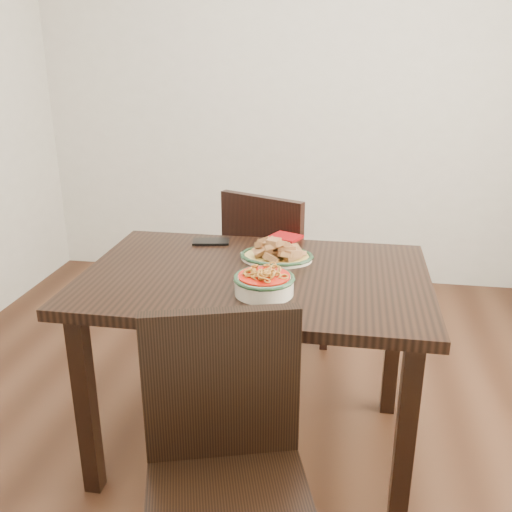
% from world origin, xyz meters
% --- Properties ---
extents(floor, '(3.50, 3.50, 0.00)m').
position_xyz_m(floor, '(0.00, 0.00, 0.00)').
color(floor, '#341C10').
rests_on(floor, ground).
extents(wall_back, '(3.50, 0.10, 2.60)m').
position_xyz_m(wall_back, '(0.00, 1.75, 1.30)').
color(wall_back, beige).
rests_on(wall_back, ground).
extents(dining_table, '(1.24, 0.83, 0.75)m').
position_xyz_m(dining_table, '(-0.01, -0.11, 0.66)').
color(dining_table, black).
rests_on(dining_table, ground).
extents(chair_far, '(0.55, 0.55, 0.89)m').
position_xyz_m(chair_far, '(-0.03, 0.56, 0.50)').
color(chair_far, black).
rests_on(chair_far, ground).
extents(chair_near, '(0.53, 0.53, 0.89)m').
position_xyz_m(chair_near, '(0.04, -0.82, 0.50)').
color(chair_near, black).
rests_on(chair_near, ground).
extents(fish_plate, '(0.27, 0.22, 0.11)m').
position_xyz_m(fish_plate, '(0.05, 0.05, 0.79)').
color(fish_plate, '#EBE2C6').
rests_on(fish_plate, dining_table).
extents(noodle_bowl, '(0.21, 0.21, 0.08)m').
position_xyz_m(noodle_bowl, '(0.05, -0.28, 0.79)').
color(noodle_bowl, beige).
rests_on(noodle_bowl, dining_table).
extents(smartphone, '(0.16, 0.11, 0.01)m').
position_xyz_m(smartphone, '(-0.25, 0.20, 0.76)').
color(smartphone, black).
rests_on(smartphone, dining_table).
extents(napkin, '(0.15, 0.14, 0.01)m').
position_xyz_m(napkin, '(0.05, 0.31, 0.76)').
color(napkin, maroon).
rests_on(napkin, dining_table).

